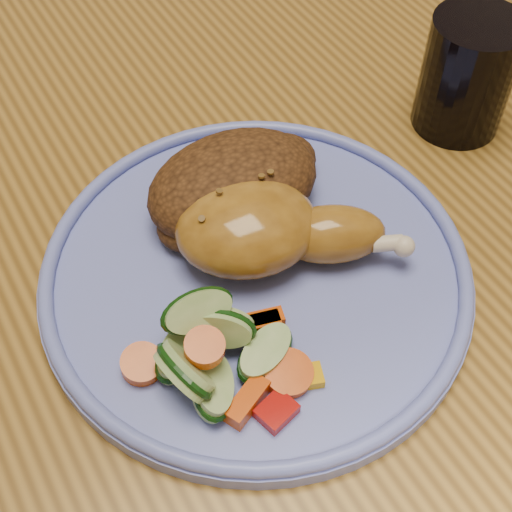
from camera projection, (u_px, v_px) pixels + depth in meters
name	position (u px, v px, depth m)	size (l,w,h in m)	color
dining_table	(236.00, 272.00, 0.59)	(0.90, 1.40, 0.75)	olive
chair_far	(32.00, 48.00, 1.05)	(0.42, 0.42, 0.91)	#4C2D16
plate	(256.00, 275.00, 0.48)	(0.29, 0.29, 0.01)	#6673CE
plate_rim	(256.00, 265.00, 0.47)	(0.28, 0.28, 0.01)	#6673CE
chicken_leg	(267.00, 229.00, 0.46)	(0.15, 0.12, 0.05)	#A16D21
rice_pilaf	(236.00, 185.00, 0.49)	(0.13, 0.09, 0.05)	#4C2C13
vegetable_pile	(216.00, 353.00, 0.42)	(0.11, 0.10, 0.05)	#A50A05
drinking_glass	(467.00, 75.00, 0.54)	(0.07, 0.07, 0.09)	black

